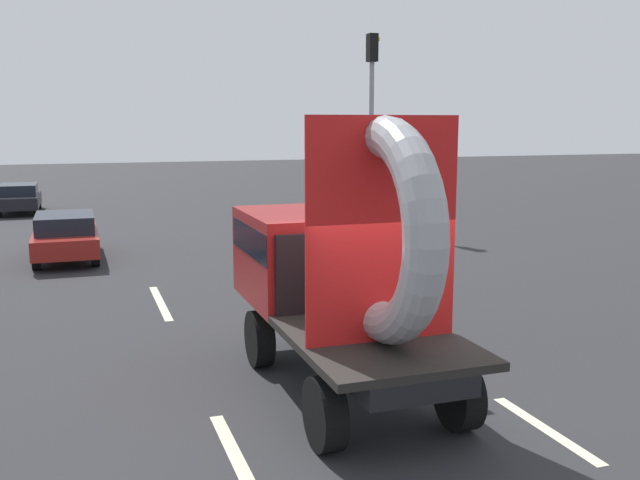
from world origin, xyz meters
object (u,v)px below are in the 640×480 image
object	(u,v)px
flatbed_truck	(335,265)
distant_sedan	(66,235)
traffic_light	(372,106)
oncoming_car	(19,197)

from	to	relation	value
flatbed_truck	distant_sedan	distance (m)	11.54
traffic_light	oncoming_car	bearing A→B (deg)	142.09
flatbed_truck	distant_sedan	bearing A→B (deg)	108.70
oncoming_car	traffic_light	bearing A→B (deg)	-37.91
distant_sedan	oncoming_car	bearing A→B (deg)	99.55
distant_sedan	traffic_light	size ratio (longest dim) A/B	0.58
distant_sedan	traffic_light	distance (m)	10.62
oncoming_car	flatbed_truck	bearing A→B (deg)	-75.85
flatbed_truck	traffic_light	world-z (taller)	traffic_light
flatbed_truck	traffic_light	size ratio (longest dim) A/B	0.77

